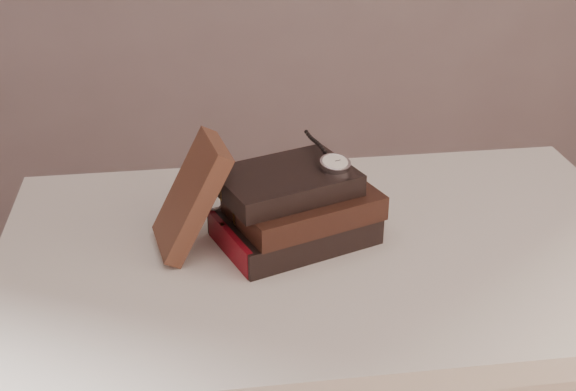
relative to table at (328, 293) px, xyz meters
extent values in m
cube|color=beige|center=(0.00, 0.00, 0.07)|extent=(1.00, 0.60, 0.04)
cube|color=white|center=(0.00, 0.00, 0.01)|extent=(0.88, 0.49, 0.08)
cylinder|color=white|center=(-0.45, 0.25, -0.30)|extent=(0.05, 0.05, 0.71)
cylinder|color=white|center=(0.45, 0.25, -0.30)|extent=(0.05, 0.05, 0.71)
cube|color=black|center=(-0.05, 0.02, 0.11)|extent=(0.26, 0.22, 0.04)
cube|color=beige|center=(-0.05, 0.02, 0.11)|extent=(0.25, 0.21, 0.03)
cube|color=gold|center=(-0.16, 0.01, 0.11)|extent=(0.01, 0.01, 0.04)
cube|color=maroon|center=(-0.15, -0.01, 0.11)|extent=(0.06, 0.14, 0.04)
cube|color=black|center=(-0.04, 0.02, 0.15)|extent=(0.25, 0.21, 0.04)
cube|color=beige|center=(-0.04, 0.02, 0.15)|extent=(0.24, 0.19, 0.03)
cube|color=gold|center=(-0.14, 0.00, 0.15)|extent=(0.01, 0.01, 0.04)
cube|color=black|center=(-0.06, 0.03, 0.19)|extent=(0.23, 0.19, 0.03)
cube|color=beige|center=(-0.06, 0.03, 0.19)|extent=(0.22, 0.18, 0.03)
cube|color=gold|center=(-0.16, 0.01, 0.19)|extent=(0.01, 0.01, 0.03)
cube|color=#3D2017|center=(-0.20, 0.02, 0.18)|extent=(0.13, 0.13, 0.17)
cylinder|color=silver|center=(0.01, 0.03, 0.21)|extent=(0.06, 0.06, 0.02)
cylinder|color=white|center=(0.01, 0.03, 0.21)|extent=(0.05, 0.05, 0.01)
torus|color=silver|center=(0.01, 0.03, 0.21)|extent=(0.06, 0.06, 0.01)
cylinder|color=silver|center=(0.00, 0.06, 0.21)|extent=(0.01, 0.01, 0.01)
cube|color=black|center=(0.01, 0.04, 0.22)|extent=(0.01, 0.01, 0.00)
cube|color=black|center=(0.02, 0.03, 0.22)|extent=(0.01, 0.00, 0.00)
sphere|color=black|center=(0.00, 0.06, 0.22)|extent=(0.01, 0.01, 0.01)
sphere|color=black|center=(0.00, 0.07, 0.22)|extent=(0.01, 0.01, 0.01)
sphere|color=black|center=(0.00, 0.08, 0.22)|extent=(0.01, 0.01, 0.01)
sphere|color=black|center=(0.00, 0.09, 0.22)|extent=(0.01, 0.01, 0.01)
sphere|color=black|center=(0.00, 0.10, 0.22)|extent=(0.01, 0.01, 0.01)
sphere|color=black|center=(-0.01, 0.11, 0.22)|extent=(0.01, 0.01, 0.01)
sphere|color=black|center=(-0.01, 0.11, 0.21)|extent=(0.01, 0.01, 0.01)
sphere|color=black|center=(-0.01, 0.12, 0.21)|extent=(0.01, 0.01, 0.01)
sphere|color=black|center=(-0.01, 0.13, 0.21)|extent=(0.01, 0.01, 0.01)
sphere|color=black|center=(-0.01, 0.14, 0.21)|extent=(0.01, 0.01, 0.01)
sphere|color=black|center=(-0.01, 0.15, 0.21)|extent=(0.01, 0.01, 0.01)
torus|color=silver|center=(-0.17, 0.05, 0.16)|extent=(0.05, 0.03, 0.04)
torus|color=silver|center=(-0.13, 0.07, 0.16)|extent=(0.05, 0.03, 0.04)
cylinder|color=silver|center=(-0.15, 0.06, 0.16)|extent=(0.01, 0.01, 0.00)
cylinder|color=silver|center=(-0.21, 0.09, 0.15)|extent=(0.04, 0.10, 0.02)
cylinder|color=silver|center=(-0.12, 0.12, 0.15)|extent=(0.04, 0.10, 0.02)
camera|label=1|loc=(-0.20, -0.95, 0.68)|focal=46.48mm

